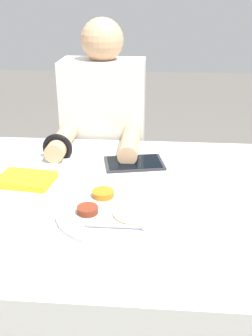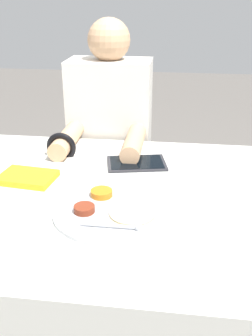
{
  "view_description": "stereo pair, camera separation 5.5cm",
  "coord_description": "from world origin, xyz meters",
  "px_view_note": "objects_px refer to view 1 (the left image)",
  "views": [
    {
      "loc": [
        0.26,
        -1.03,
        1.31
      ],
      "look_at": [
        0.17,
        0.06,
        0.82
      ],
      "focal_mm": 42.0,
      "sensor_mm": 36.0,
      "label": 1
    },
    {
      "loc": [
        0.31,
        -1.03,
        1.31
      ],
      "look_at": [
        0.17,
        0.06,
        0.82
      ],
      "focal_mm": 42.0,
      "sensor_mm": 36.0,
      "label": 2
    }
  ],
  "objects_px": {
    "person_diner": "(105,168)",
    "tablet_device": "(134,163)",
    "red_notebook": "(26,180)",
    "thali_tray": "(115,211)"
  },
  "relations": [
    {
      "from": "person_diner",
      "to": "tablet_device",
      "type": "bearing_deg",
      "value": -66.21
    },
    {
      "from": "red_notebook",
      "to": "tablet_device",
      "type": "xyz_separation_m",
      "value": [
        0.33,
        0.17,
        -0.0
      ]
    },
    {
      "from": "thali_tray",
      "to": "red_notebook",
      "type": "bearing_deg",
      "value": 151.47
    },
    {
      "from": "red_notebook",
      "to": "person_diner",
      "type": "bearing_deg",
      "value": 70.67
    },
    {
      "from": "red_notebook",
      "to": "person_diner",
      "type": "height_order",
      "value": "person_diner"
    },
    {
      "from": "person_diner",
      "to": "thali_tray",
      "type": "bearing_deg",
      "value": -79.94
    },
    {
      "from": "tablet_device",
      "to": "thali_tray",
      "type": "bearing_deg",
      "value": -95.41
    },
    {
      "from": "thali_tray",
      "to": "person_diner",
      "type": "relative_size",
      "value": 0.27
    },
    {
      "from": "person_diner",
      "to": "red_notebook",
      "type": "bearing_deg",
      "value": -109.33
    },
    {
      "from": "red_notebook",
      "to": "tablet_device",
      "type": "distance_m",
      "value": 0.37
    }
  ]
}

